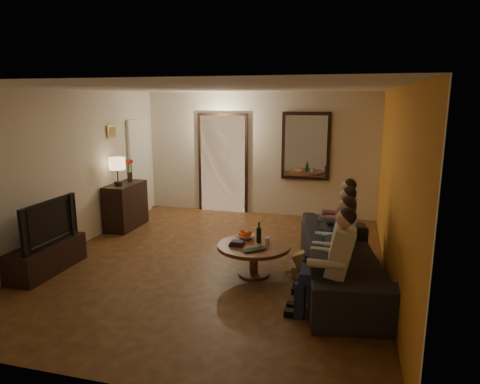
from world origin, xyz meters
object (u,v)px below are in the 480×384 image
(tv_stand, at_px, (47,257))
(person_c, at_px, (338,236))
(tv, at_px, (43,222))
(bowl, at_px, (245,236))
(person_b, at_px, (336,250))
(dresser, at_px, (126,206))
(table_lamp, at_px, (117,172))
(dog, at_px, (311,258))
(person_a, at_px, (334,268))
(wine_bottle, at_px, (259,232))
(coffee_table, at_px, (254,260))
(laptop, at_px, (256,251))
(person_d, at_px, (340,224))
(sofa, at_px, (344,259))

(tv_stand, bearing_deg, person_c, 12.09)
(tv, xyz_separation_m, bowl, (2.74, 0.87, -0.26))
(tv, xyz_separation_m, person_b, (4.06, 0.27, -0.14))
(bowl, bearing_deg, person_c, 0.12)
(dresser, bearing_deg, table_lamp, -90.00)
(dog, xyz_separation_m, bowl, (-0.96, 0.10, 0.20))
(person_a, relative_size, person_b, 1.00)
(person_c, bearing_deg, wine_bottle, -173.58)
(bowl, relative_size, wine_bottle, 0.84)
(coffee_table, relative_size, laptop, 3.12)
(person_b, distance_m, person_d, 1.20)
(dresser, relative_size, person_d, 0.81)
(person_c, height_order, wine_bottle, person_c)
(laptop, bearing_deg, person_d, 5.84)
(person_a, distance_m, person_d, 1.80)
(dresser, bearing_deg, wine_bottle, -27.02)
(dresser, xyz_separation_m, person_a, (4.06, -2.59, 0.17))
(tv_stand, relative_size, bowl, 4.84)
(coffee_table, bearing_deg, tv_stand, -167.51)
(dresser, bearing_deg, sofa, -22.13)
(sofa, xyz_separation_m, laptop, (-1.14, -0.20, 0.08))
(table_lamp, relative_size, coffee_table, 0.53)
(sofa, xyz_separation_m, person_c, (-0.10, 0.30, 0.22))
(table_lamp, xyz_separation_m, laptop, (3.02, -1.68, -0.67))
(tv_stand, height_order, sofa, sofa)
(table_lamp, relative_size, person_a, 0.45)
(person_a, xyz_separation_m, person_d, (0.00, 1.80, 0.00))
(dresser, distance_m, coffee_table, 3.34)
(wine_bottle, distance_m, laptop, 0.41)
(person_b, height_order, dog, person_b)
(sofa, bearing_deg, tv, 88.48)
(wine_bottle, height_order, laptop, wine_bottle)
(table_lamp, relative_size, laptop, 1.64)
(dresser, height_order, person_a, person_a)
(dresser, xyz_separation_m, dog, (3.71, -1.49, -0.15))
(person_b, bearing_deg, table_lamp, 156.42)
(tv, distance_m, bowl, 2.89)
(person_d, bearing_deg, person_b, -90.00)
(person_b, bearing_deg, wine_bottle, 156.35)
(person_a, relative_size, person_c, 1.00)
(tv_stand, bearing_deg, tv, -90.00)
(tv_stand, distance_m, person_a, 4.09)
(person_c, distance_m, laptop, 1.16)
(tv_stand, distance_m, bowl, 2.89)
(person_c, relative_size, laptop, 3.65)
(dresser, relative_size, wine_bottle, 3.15)
(sofa, distance_m, wine_bottle, 1.22)
(person_b, bearing_deg, person_d, 90.00)
(sofa, relative_size, wine_bottle, 8.37)
(sofa, distance_m, person_a, 0.93)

